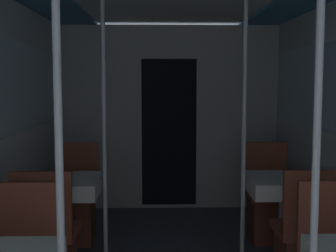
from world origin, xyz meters
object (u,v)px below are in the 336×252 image
dining_table_right_1 (285,189)px  chair_right_far_1 (268,210)px  support_pole_left_1 (104,135)px  chair_right_near_1 (304,251)px  chair_left_far_1 (75,211)px  support_pole_left_0 (60,181)px  support_pole_right_0 (315,179)px  dining_table_left_1 (63,190)px  support_pole_right_1 (244,134)px

dining_table_right_1 → chair_right_far_1: (0.00, 0.54, -0.33)m
support_pole_left_1 → chair_right_near_1: support_pole_left_1 is taller
chair_left_far_1 → chair_right_far_1: same height
support_pole_left_0 → chair_right_far_1: (1.48, 2.27, -0.78)m
support_pole_right_0 → dining_table_right_1: 1.82m
dining_table_left_1 → support_pole_left_1: bearing=0.0°
chair_right_near_1 → support_pole_right_1: support_pole_right_1 is taller
support_pole_right_0 → support_pole_right_1: (0.00, 1.73, 0.00)m
support_pole_left_0 → chair_right_near_1: bearing=38.8°
support_pole_right_0 → dining_table_right_1: (0.34, 1.73, -0.45)m
chair_left_far_1 → dining_table_right_1: 1.93m
support_pole_right_0 → chair_right_far_1: (0.34, 2.27, -0.78)m
support_pole_right_0 → dining_table_left_1: bearing=130.5°
support_pole_left_0 → dining_table_left_1: bearing=101.3°
chair_left_far_1 → support_pole_left_0: bearing=98.6°
support_pole_left_0 → support_pole_right_0: bearing=0.0°
support_pole_left_0 → dining_table_right_1: (1.48, 1.73, -0.45)m
support_pole_left_0 → dining_table_left_1: support_pole_left_0 is taller
dining_table_left_1 → chair_right_far_1: bearing=16.5°
support_pole_left_1 → dining_table_right_1: 1.55m
support_pole_left_0 → support_pole_right_0: 1.13m
support_pole_left_1 → support_pole_right_0: same height
dining_table_right_1 → chair_right_far_1: chair_right_far_1 is taller
chair_left_far_1 → support_pole_right_1: 1.76m
support_pole_right_1 → support_pole_left_0: bearing=-123.3°
dining_table_left_1 → chair_right_near_1: (1.82, -0.54, -0.33)m
chair_right_near_1 → chair_right_far_1: size_ratio=1.00×
support_pole_left_1 → support_pole_right_1: bearing=0.0°
support_pole_right_0 → chair_right_near_1: size_ratio=2.35×
dining_table_left_1 → support_pole_right_1: size_ratio=0.33×
chair_right_near_1 → support_pole_right_1: bearing=122.5°
chair_right_far_1 → support_pole_left_1: bearing=20.1°
chair_right_near_1 → support_pole_left_1: bearing=159.9°
support_pole_right_0 → support_pole_left_0: bearing=180.0°
support_pole_left_1 → support_pole_right_0: size_ratio=1.00×
chair_left_far_1 → chair_right_far_1: (1.82, 0.00, 0.00)m
chair_left_far_1 → support_pole_right_1: size_ratio=0.43×
dining_table_right_1 → chair_right_far_1: bearing=90.0°
chair_left_far_1 → chair_right_near_1: bearing=149.3°
support_pole_right_1 → dining_table_right_1: bearing=0.0°
support_pole_left_0 → support_pole_left_1: (0.00, 1.73, 0.00)m
dining_table_left_1 → dining_table_right_1: (1.82, 0.00, 0.00)m
support_pole_left_0 → chair_left_far_1: 2.42m
support_pole_left_1 → dining_table_right_1: bearing=0.0°
chair_right_far_1 → chair_left_far_1: bearing=0.0°
support_pole_right_0 → chair_right_near_1: (0.34, 1.19, -0.78)m
support_pole_right_0 → support_pole_left_1: bearing=123.3°
support_pole_left_1 → chair_right_far_1: bearing=20.1°
chair_right_far_1 → support_pole_left_0: bearing=56.9°
chair_left_far_1 → support_pole_right_0: support_pole_right_0 is taller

